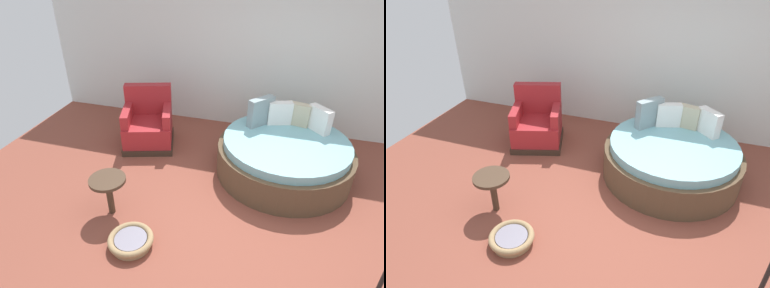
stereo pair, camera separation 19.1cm
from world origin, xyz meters
TOP-DOWN VIEW (x-y plane):
  - ground_plane at (0.00, 0.00)m, footprint 8.00×8.00m
  - back_wall at (0.00, 2.57)m, footprint 8.00×0.12m
  - round_daybed at (0.46, 1.17)m, footprint 1.89×1.89m
  - red_armchair at (-1.74, 1.41)m, footprint 1.00×1.00m
  - pet_basket at (-1.06, -0.73)m, footprint 0.51×0.51m
  - side_table at (-1.52, -0.30)m, footprint 0.44×0.44m

SIDE VIEW (x-z plane):
  - ground_plane at x=0.00m, z-range -0.02..0.00m
  - pet_basket at x=-1.06m, z-range 0.01..0.14m
  - round_daybed at x=0.46m, z-range -0.20..0.78m
  - red_armchair at x=-1.74m, z-range -0.14..0.80m
  - side_table at x=-1.52m, z-range 0.17..0.69m
  - back_wall at x=0.00m, z-range 0.00..2.63m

